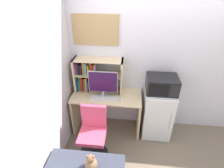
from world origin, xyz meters
TOP-DOWN VIEW (x-y plane):
  - wall_back at (0.40, 0.02)m, footprint 6.40×0.04m
  - wall_left at (-1.62, -1.60)m, footprint 0.04×4.40m
  - desk at (-0.94, -0.28)m, footprint 1.22×0.56m
  - hutch_bookshelf at (-1.23, -0.12)m, footprint 0.84×0.28m
  - monitor at (-0.99, -0.35)m, footprint 0.48×0.21m
  - keyboard at (-0.98, -0.39)m, footprint 0.44×0.14m
  - computer_mouse at (-0.68, -0.40)m, footprint 0.06×0.09m
  - mini_fridge at (-0.03, -0.28)m, footprint 0.50×0.52m
  - microwave at (-0.03, -0.27)m, footprint 0.50×0.39m
  - desk_chair at (-1.08, -0.86)m, footprint 0.47×0.47m
  - teddy_bear at (-0.97, -1.49)m, footprint 0.16×0.16m
  - wall_corkboard at (-1.14, -0.01)m, footprint 0.75×0.02m

SIDE VIEW (x-z plane):
  - desk_chair at x=-1.08m, z-range -0.05..0.83m
  - mini_fridge at x=-0.03m, z-range 0.00..0.92m
  - desk at x=-0.94m, z-range 0.15..0.93m
  - teddy_bear at x=-0.97m, z-range 0.48..0.71m
  - keyboard at x=-0.98m, z-range 0.78..0.80m
  - computer_mouse at x=-0.68m, z-range 0.78..0.81m
  - monitor at x=-0.99m, z-range 0.81..1.30m
  - microwave at x=-0.03m, z-range 0.92..1.19m
  - hutch_bookshelf at x=-1.23m, z-range 0.80..1.41m
  - wall_back at x=0.40m, z-range 0.00..2.60m
  - wall_left at x=-1.62m, z-range 0.00..2.60m
  - wall_corkboard at x=-1.14m, z-range 1.59..2.08m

